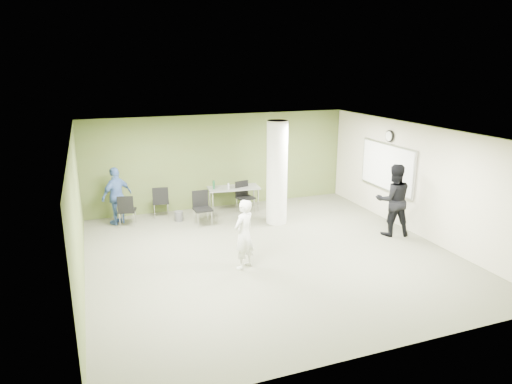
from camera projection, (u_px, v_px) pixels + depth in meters
name	position (u px, v px, depth m)	size (l,w,h in m)	color
floor	(270.00, 254.00, 10.46)	(8.00, 8.00, 0.00)	#555643
ceiling	(271.00, 133.00, 9.70)	(8.00, 8.00, 0.00)	white
wall_back	(220.00, 161.00, 13.69)	(8.00, 0.02, 2.80)	#56602D
wall_left	(77.00, 216.00, 8.74)	(0.02, 8.00, 2.80)	#56602D
wall_right_cream	(418.00, 180.00, 11.42)	(0.02, 8.00, 2.80)	beige
column	(277.00, 173.00, 12.22)	(0.56, 0.56, 2.80)	silver
whiteboard	(387.00, 167.00, 12.45)	(0.05, 2.30, 1.30)	silver
wall_clock	(389.00, 136.00, 12.22)	(0.06, 0.32, 0.32)	black
folding_table	(233.00, 189.00, 13.43)	(1.56, 0.79, 0.96)	gray
wastebasket	(179.00, 216.00, 12.67)	(0.24, 0.24, 0.28)	#4C4C4C
chair_back_left	(126.00, 208.00, 12.13)	(0.53, 0.53, 0.87)	black
chair_back_right	(161.00, 200.00, 12.83)	(0.51, 0.51, 0.92)	black
chair_table_left	(202.00, 205.00, 12.29)	(0.48, 0.48, 0.93)	black
chair_table_right	(244.00, 194.00, 13.38)	(0.54, 0.54, 0.91)	black
woman_white	(244.00, 234.00, 9.58)	(0.55, 0.36, 1.52)	white
man_black	(393.00, 200.00, 11.44)	(0.90, 0.70, 1.84)	black
man_blue	(117.00, 196.00, 12.28)	(0.92, 0.38, 1.58)	#4465A9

